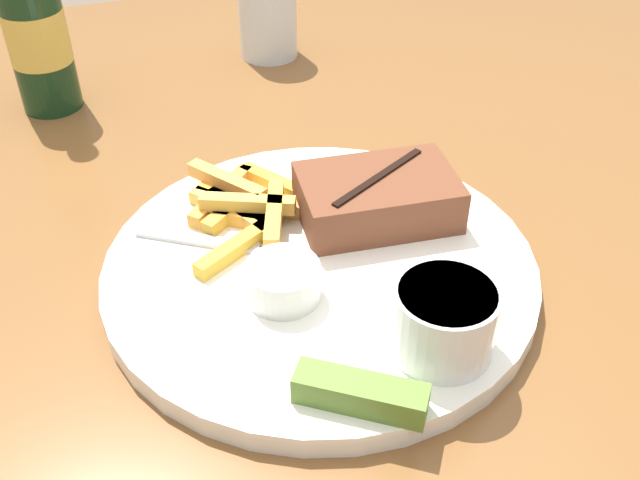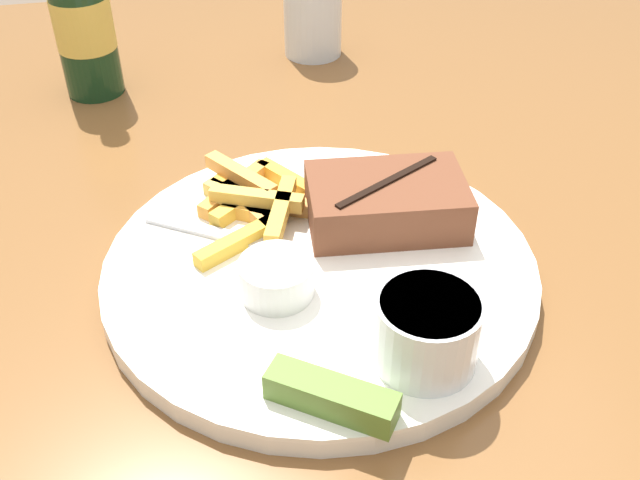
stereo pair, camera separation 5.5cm
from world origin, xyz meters
name	(u,v)px [view 2 (the right image)]	position (x,y,z in m)	size (l,w,h in m)	color
dining_table	(320,344)	(0.00, 0.00, 0.71)	(1.31, 1.27, 0.78)	brown
dinner_plate	(320,270)	(0.00, 0.00, 0.79)	(0.33, 0.33, 0.02)	white
steak_portion	(386,202)	(0.06, 0.04, 0.82)	(0.13, 0.09, 0.04)	brown
fries_pile	(256,202)	(-0.04, 0.07, 0.81)	(0.12, 0.13, 0.02)	gold
coleslaw_cup	(427,328)	(0.05, -0.11, 0.83)	(0.07, 0.07, 0.05)	white
dipping_sauce_cup	(276,276)	(-0.04, -0.03, 0.81)	(0.05, 0.05, 0.03)	silver
pickle_spear	(331,396)	(-0.02, -0.14, 0.81)	(0.08, 0.07, 0.02)	#567A2D
fork_utensil	(216,233)	(-0.07, 0.05, 0.80)	(0.12, 0.08, 0.00)	#B7B7BC
beer_bottle	(82,19)	(-0.18, 0.35, 0.86)	(0.06, 0.06, 0.23)	#143319
drinking_glass	(313,12)	(0.07, 0.40, 0.83)	(0.07, 0.07, 0.10)	silver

